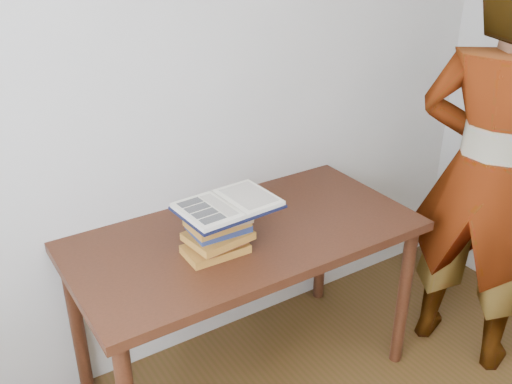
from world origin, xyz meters
TOP-DOWN VIEW (x-y plane):
  - desk at (0.10, 1.38)m, footprint 1.48×0.74m
  - book_stack at (-0.07, 1.31)m, footprint 0.27×0.21m
  - open_book at (-0.02, 1.32)m, footprint 0.40×0.29m
  - reader at (1.12, 0.99)m, footprint 0.65×0.80m

SIDE VIEW (x-z plane):
  - desk at x=0.10m, z-range 0.30..1.09m
  - book_stack at x=-0.07m, z-range 0.79..0.97m
  - reader at x=1.12m, z-range 0.00..1.88m
  - open_book at x=-0.02m, z-range 0.97..1.00m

